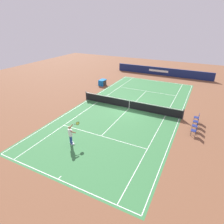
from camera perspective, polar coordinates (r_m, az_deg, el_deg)
The scene contains 12 objects.
ground_plane at distance 21.48m, azimuth 5.22°, elevation 1.16°, with size 60.00×60.00×0.00m, color brown.
court_slab at distance 21.48m, azimuth 5.22°, elevation 1.17°, with size 24.20×11.40×0.00m, color #387A42.
court_line_markings at distance 21.48m, azimuth 5.22°, elevation 1.17°, with size 23.85×11.05×0.01m.
tennis_net at distance 21.28m, azimuth 5.27°, elevation 2.36°, with size 0.10×11.70×1.08m.
stadium_barrier at distance 35.79m, azimuth 15.06°, elevation 11.76°, with size 0.26×17.00×1.37m.
tennis_player_near at distance 15.26m, azimuth -12.40°, elevation -6.59°, with size 1.18×0.75×1.70m.
tennis_ball at distance 24.22m, azimuth -0.83°, elevation 4.32°, with size 0.07×0.07×0.07m, color #CCE01E.
spectator_chair_0 at distance 20.13m, azimuth 24.47°, elevation -1.40°, with size 0.44×0.44×0.88m.
spectator_chair_1 at distance 19.30m, azimuth 24.27°, elevation -2.52°, with size 0.44×0.44×0.88m.
spectator_chair_2 at distance 18.49m, azimuth 24.04°, elevation -3.74°, with size 0.44×0.44×0.88m.
spectator_chair_3 at distance 17.69m, azimuth 23.79°, elevation -5.07°, with size 0.44×0.44×0.88m.
equipment_cart_tarped at distance 29.12m, azimuth -2.90°, elevation 8.93°, with size 1.25×0.84×0.85m.
Camera 1 is at (18.20, 6.98, 9.01)m, focal length 30.18 mm.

